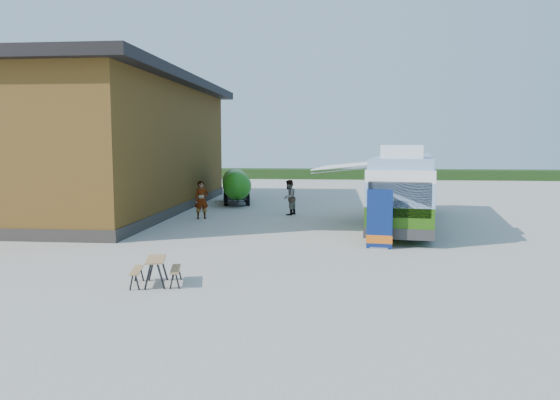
# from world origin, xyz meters

# --- Properties ---
(ground) EXTENTS (100.00, 100.00, 0.00)m
(ground) POSITION_xyz_m (0.00, 0.00, 0.00)
(ground) COLOR #BCB7AD
(ground) RESTS_ON ground
(barn) EXTENTS (9.60, 21.20, 7.50)m
(barn) POSITION_xyz_m (-10.50, 10.00, 3.59)
(barn) COLOR brown
(barn) RESTS_ON ground
(hedge) EXTENTS (40.00, 3.00, 1.00)m
(hedge) POSITION_xyz_m (8.00, 38.00, 0.50)
(hedge) COLOR #264419
(hedge) RESTS_ON ground
(bus) EXTENTS (4.38, 12.48, 3.76)m
(bus) POSITION_xyz_m (5.15, 6.10, 1.79)
(bus) COLOR #356A11
(bus) RESTS_ON ground
(awning) EXTENTS (3.26, 4.62, 0.52)m
(awning) POSITION_xyz_m (2.60, 5.87, 2.74)
(awning) COLOR white
(awning) RESTS_ON ground
(banner) EXTENTS (0.95, 0.28, 2.18)m
(banner) POSITION_xyz_m (3.53, -0.11, 0.89)
(banner) COLOR navy
(banner) RESTS_ON ground
(picnic_table) EXTENTS (1.50, 1.39, 0.73)m
(picnic_table) POSITION_xyz_m (-2.92, -5.81, 0.54)
(picnic_table) COLOR #AE7F52
(picnic_table) RESTS_ON ground
(person_a) EXTENTS (0.83, 0.71, 1.93)m
(person_a) POSITION_xyz_m (-4.79, 6.89, 0.96)
(person_a) COLOR #999999
(person_a) RESTS_ON ground
(person_b) EXTENTS (0.99, 1.11, 1.87)m
(person_b) POSITION_xyz_m (-0.52, 8.80, 0.94)
(person_b) COLOR #999999
(person_b) RESTS_ON ground
(slurry_tanker) EXTENTS (2.50, 5.67, 2.13)m
(slurry_tanker) POSITION_xyz_m (-4.29, 13.80, 1.22)
(slurry_tanker) COLOR #237715
(slurry_tanker) RESTS_ON ground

